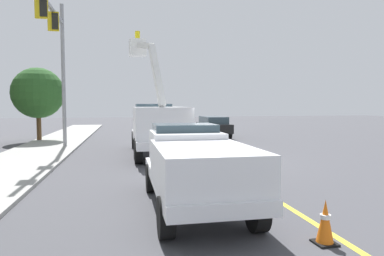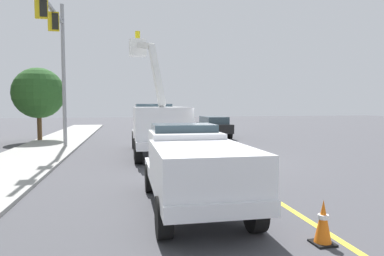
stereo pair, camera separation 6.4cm
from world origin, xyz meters
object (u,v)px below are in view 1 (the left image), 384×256
traffic_cone_mid_rear (198,148)px  traffic_signal_mast (57,48)px  utility_bucket_truck (157,124)px  traffic_cone_mid_front (237,168)px  traffic_cone_leading (325,222)px  service_pickup_truck (195,165)px  traffic_cone_trailing (182,139)px  passing_minivan (213,125)px

traffic_cone_mid_rear → traffic_signal_mast: traffic_signal_mast is taller
utility_bucket_truck → traffic_cone_mid_front: (-6.87, -1.86, -1.21)m
utility_bucket_truck → traffic_signal_mast: (2.21, 5.20, 4.17)m
utility_bucket_truck → traffic_signal_mast: 7.02m
traffic_cone_leading → traffic_cone_mid_rear: traffic_cone_mid_rear is taller
service_pickup_truck → traffic_signal_mast: (12.11, 4.75, 4.66)m
traffic_cone_mid_front → traffic_cone_trailing: 10.79m
service_pickup_truck → traffic_cone_mid_front: 3.88m
utility_bucket_truck → traffic_cone_mid_rear: (-1.63, -1.85, -1.17)m
passing_minivan → traffic_cone_mid_front: (-15.35, 3.98, -0.57)m
service_pickup_truck → passing_minivan: (18.39, -6.30, -0.15)m
passing_minivan → traffic_cone_mid_rear: 10.88m
traffic_cone_leading → traffic_cone_mid_rear: bearing=-2.5°
traffic_cone_mid_front → traffic_cone_trailing: (10.78, -0.36, -0.02)m
traffic_cone_leading → traffic_cone_trailing: size_ratio=1.09×
service_pickup_truck → traffic_cone_leading: (-2.75, -1.82, -0.70)m
utility_bucket_truck → traffic_cone_mid_front: size_ratio=10.23×
service_pickup_truck → traffic_cone_leading: bearing=-146.4°
traffic_signal_mast → traffic_cone_trailing: bearing=-77.1°
passing_minivan → traffic_cone_leading: passing_minivan is taller
service_pickup_truck → traffic_cone_mid_rear: service_pickup_truck is taller
traffic_signal_mast → utility_bucket_truck: bearing=-113.0°
utility_bucket_truck → traffic_cone_leading: (-12.66, -1.37, -1.19)m
traffic_cone_mid_front → traffic_signal_mast: bearing=37.9°
traffic_cone_leading → traffic_cone_mid_front: traffic_cone_leading is taller
traffic_cone_trailing → passing_minivan: bearing=-38.4°
utility_bucket_truck → traffic_cone_trailing: size_ratio=10.70×
passing_minivan → traffic_cone_mid_front: bearing=165.5°
traffic_cone_leading → traffic_cone_trailing: 16.59m
service_pickup_truck → passing_minivan: bearing=-18.9°
passing_minivan → traffic_cone_leading: (-21.14, 4.47, -0.55)m
traffic_cone_mid_front → traffic_cone_mid_rear: bearing=0.1°
utility_bucket_truck → traffic_cone_trailing: 4.66m
service_pickup_truck → traffic_signal_mast: traffic_signal_mast is taller
service_pickup_truck → traffic_signal_mast: bearing=21.4°
service_pickup_truck → traffic_cone_trailing: service_pickup_truck is taller
service_pickup_truck → traffic_signal_mast: size_ratio=0.66×
utility_bucket_truck → traffic_signal_mast: traffic_signal_mast is taller
service_pickup_truck → utility_bucket_truck: bearing=-2.6°
traffic_cone_leading → traffic_cone_mid_rear: (11.03, -0.48, 0.02)m
passing_minivan → traffic_cone_leading: size_ratio=5.75×
utility_bucket_truck → service_pickup_truck: bearing=177.4°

